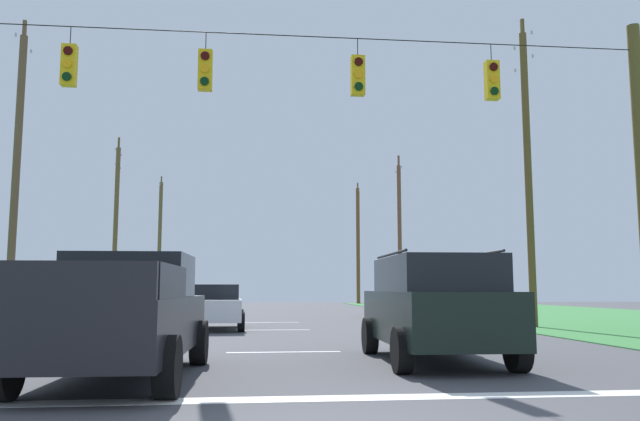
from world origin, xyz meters
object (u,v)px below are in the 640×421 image
(utility_pole_mid_right, at_px, (528,168))
(utility_pole_near_left, at_px, (358,244))
(distant_car_crossing_white, at_px, (215,306))
(overhead_signal_span, at_px, (289,156))
(utility_pole_distant_right, at_px, (116,223))
(distant_car_oncoming, at_px, (403,301))
(utility_pole_distant_left, at_px, (160,241))
(utility_pole_far_right, at_px, (400,234))
(suv_black, at_px, (434,306))
(utility_pole_far_left, at_px, (16,173))
(pickup_truck, at_px, (123,315))

(utility_pole_mid_right, relative_size, utility_pole_near_left, 1.02)
(distant_car_crossing_white, bearing_deg, overhead_signal_span, -75.38)
(utility_pole_near_left, distance_m, utility_pole_distant_right, 25.58)
(distant_car_crossing_white, height_order, distant_car_oncoming, same)
(utility_pole_distant_left, bearing_deg, utility_pole_far_right, -43.64)
(distant_car_crossing_white, relative_size, utility_pole_distant_left, 0.38)
(utility_pole_far_right, bearing_deg, overhead_signal_span, -108.29)
(utility_pole_distant_left, bearing_deg, utility_pole_near_left, 1.41)
(utility_pole_distant_left, bearing_deg, distant_car_oncoming, -60.13)
(suv_black, xyz_separation_m, utility_pole_distant_right, (-12.05, 29.09, 4.40))
(distant_car_crossing_white, distance_m, distant_car_oncoming, 12.29)
(utility_pole_distant_right, distance_m, utility_pole_distant_left, 17.30)
(distant_car_oncoming, xyz_separation_m, utility_pole_distant_right, (-15.98, 10.02, 4.68))
(utility_pole_mid_right, bearing_deg, suv_black, -122.93)
(utility_pole_distant_left, bearing_deg, distant_car_crossing_white, -78.96)
(utility_pole_far_right, bearing_deg, utility_pole_far_left, -135.72)
(overhead_signal_span, xyz_separation_m, utility_pole_near_left, (9.03, 44.45, 1.10))
(suv_black, relative_size, distant_car_oncoming, 1.11)
(overhead_signal_span, relative_size, utility_pole_distant_left, 1.51)
(utility_pole_mid_right, bearing_deg, distant_car_oncoming, 106.91)
(utility_pole_mid_right, xyz_separation_m, utility_pole_near_left, (-0.24, 36.62, -0.31))
(suv_black, height_order, utility_pole_near_left, utility_pole_near_left)
(distant_car_crossing_white, xyz_separation_m, utility_pole_mid_right, (11.35, -0.12, 5.03))
(overhead_signal_span, xyz_separation_m, utility_pole_far_right, (8.87, 26.85, 0.58))
(overhead_signal_span, height_order, utility_pole_distant_left, utility_pole_distant_left)
(utility_pole_mid_right, bearing_deg, utility_pole_far_left, 175.95)
(distant_car_crossing_white, xyz_separation_m, distant_car_oncoming, (8.66, 8.73, 0.00))
(utility_pole_distant_right, bearing_deg, overhead_signal_span, -70.62)
(utility_pole_far_right, height_order, utility_pole_distant_left, utility_pole_distant_left)
(distant_car_crossing_white, xyz_separation_m, utility_pole_far_left, (-7.20, 1.19, 4.71))
(pickup_truck, relative_size, utility_pole_near_left, 0.48)
(utility_pole_far_right, height_order, utility_pole_near_left, utility_pole_near_left)
(distant_car_oncoming, bearing_deg, pickup_truck, -114.36)
(utility_pole_near_left, xyz_separation_m, utility_pole_distant_left, (-18.14, -0.45, 0.10))
(utility_pole_far_left, bearing_deg, utility_pole_distant_right, 90.40)
(distant_car_oncoming, bearing_deg, utility_pole_distant_right, 147.91)
(suv_black, height_order, utility_pole_distant_left, utility_pole_distant_left)
(pickup_truck, distance_m, suv_black, 5.71)
(utility_pole_mid_right, bearing_deg, pickup_truck, -135.47)
(utility_pole_distant_left, bearing_deg, utility_pole_far_left, -90.27)
(pickup_truck, height_order, utility_pole_far_left, utility_pole_far_left)
(pickup_truck, bearing_deg, utility_pole_far_left, 116.09)
(pickup_truck, height_order, suv_black, suv_black)
(distant_car_oncoming, height_order, utility_pole_far_right, utility_pole_far_right)
(distant_car_oncoming, bearing_deg, utility_pole_mid_right, -73.09)
(utility_pole_near_left, height_order, utility_pole_far_left, utility_pole_near_left)
(distant_car_crossing_white, bearing_deg, pickup_truck, -93.50)
(pickup_truck, relative_size, utility_pole_distant_right, 0.50)
(distant_car_crossing_white, distance_m, utility_pole_far_right, 22.24)
(pickup_truck, relative_size, utility_pole_far_left, 0.49)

